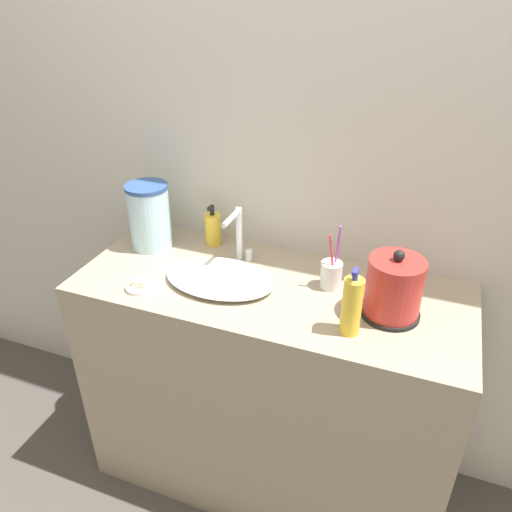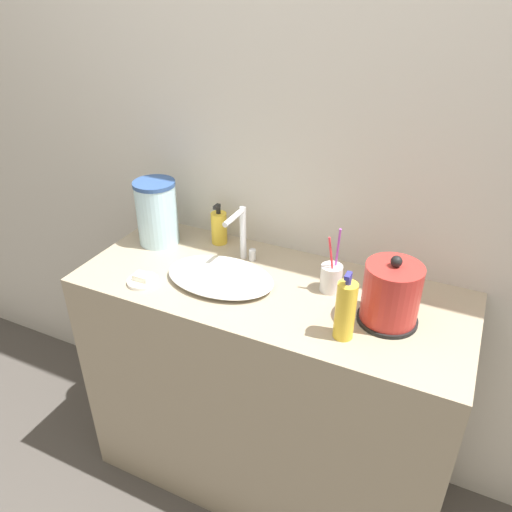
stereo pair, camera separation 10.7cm
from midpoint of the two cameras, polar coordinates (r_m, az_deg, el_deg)
The scene contains 10 objects.
wall_back at distance 1.65m, azimuth 7.66°, elevation 13.29°, with size 6.00×0.04×2.60m.
vanity_counter at distance 1.87m, azimuth 3.03°, elevation -14.99°, with size 1.26×0.51×0.89m.
sink_basin at distance 1.60m, azimuth -2.21°, elevation -2.38°, with size 0.36×0.24×0.04m.
faucet at distance 1.67m, azimuth 0.26°, elevation 2.68°, with size 0.06×0.14×0.19m.
electric_kettle at distance 1.45m, azimuth 17.21°, elevation -4.44°, with size 0.17×0.17×0.21m.
toothbrush_cup at distance 1.57m, azimuth 10.54°, elevation -2.45°, with size 0.07×0.07×0.22m.
lotion_bottle at distance 1.36m, azimuth 12.41°, elevation -6.12°, with size 0.06×0.06×0.21m.
shampoo_bottle at distance 1.81m, azimuth -2.56°, elevation 3.25°, with size 0.06×0.06×0.15m.
soap_dish at distance 1.62m, azimuth -10.99°, elevation -2.76°, with size 0.10×0.10×0.03m.
water_pitcher at distance 1.81m, azimuth -9.60°, elevation 4.90°, with size 0.15×0.15×0.23m.
Camera 2 is at (0.53, -0.95, 1.77)m, focal length 35.00 mm.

